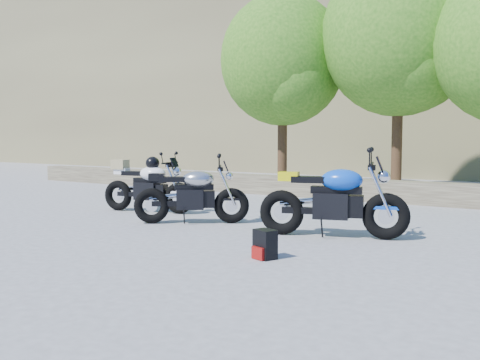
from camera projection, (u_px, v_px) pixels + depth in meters
name	position (u px, v px, depth m)	size (l,w,h in m)	color
ground	(195.00, 230.00, 8.61)	(90.00, 90.00, 0.00)	slate
stone_wall	(336.00, 188.00, 13.12)	(22.00, 0.55, 0.50)	brown
tree_decid_left	(285.00, 64.00, 15.56)	(3.67, 3.67, 5.62)	#382314
tree_decid_mid	(402.00, 41.00, 14.01)	(4.08, 4.08, 6.24)	#382314
silver_bike	(192.00, 195.00, 9.23)	(1.71, 1.29, 1.00)	black
white_bike	(147.00, 185.00, 10.66)	(1.99, 0.74, 1.11)	black
blue_bike	(334.00, 201.00, 7.92)	(2.17, 0.94, 1.12)	black
backpack	(265.00, 245.00, 6.50)	(0.31, 0.29, 0.36)	black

